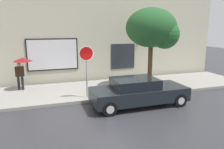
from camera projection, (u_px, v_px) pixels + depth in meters
ground_plane at (112, 108)px, 10.14m from camera, size 60.00×60.00×0.00m
sidewalk at (97, 89)px, 12.91m from camera, size 20.00×4.00×0.15m
building_facade at (87, 31)px, 14.50m from camera, size 20.00×0.67×7.00m
parked_car at (138, 92)px, 10.33m from camera, size 4.64×1.91×1.36m
fire_hydrant at (124, 85)px, 11.95m from camera, size 0.30×0.44×0.82m
pedestrian_with_umbrella at (22, 64)px, 12.27m from camera, size 1.07×1.07×1.90m
street_tree at (154, 29)px, 12.56m from camera, size 3.09×2.63×4.74m
stop_sign at (86, 61)px, 10.76m from camera, size 0.76×0.10×2.69m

